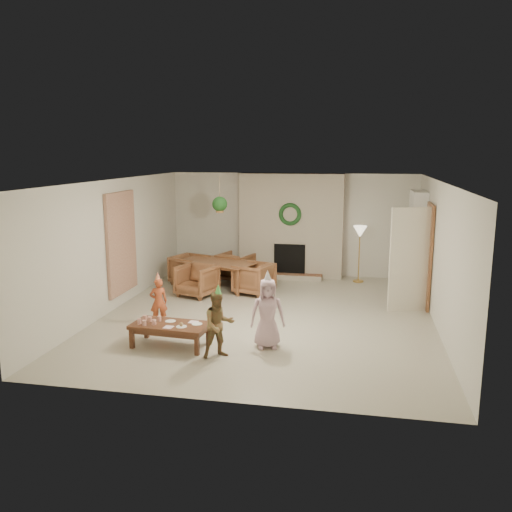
% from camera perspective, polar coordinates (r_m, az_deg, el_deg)
% --- Properties ---
extents(floor, '(7.00, 7.00, 0.00)m').
position_cam_1_polar(floor, '(9.90, 1.27, -6.48)').
color(floor, '#B7B29E').
rests_on(floor, ground).
extents(ceiling, '(7.00, 7.00, 0.00)m').
position_cam_1_polar(ceiling, '(9.45, 1.33, 8.12)').
color(ceiling, white).
rests_on(ceiling, wall_back).
extents(wall_back, '(7.00, 0.00, 7.00)m').
position_cam_1_polar(wall_back, '(13.02, 3.93, 3.43)').
color(wall_back, silver).
rests_on(wall_back, floor).
extents(wall_front, '(7.00, 0.00, 7.00)m').
position_cam_1_polar(wall_front, '(6.27, -4.18, -5.15)').
color(wall_front, silver).
rests_on(wall_front, floor).
extents(wall_left, '(0.00, 7.00, 7.00)m').
position_cam_1_polar(wall_left, '(10.52, -15.02, 1.20)').
color(wall_left, silver).
rests_on(wall_left, floor).
extents(wall_right, '(0.00, 7.00, 7.00)m').
position_cam_1_polar(wall_right, '(9.57, 19.30, -0.03)').
color(wall_right, silver).
rests_on(wall_right, floor).
extents(fireplace_mass, '(2.50, 0.40, 2.50)m').
position_cam_1_polar(fireplace_mass, '(12.82, 3.82, 3.31)').
color(fireplace_mass, '#571717').
rests_on(fireplace_mass, floor).
extents(fireplace_hearth, '(1.60, 0.30, 0.12)m').
position_cam_1_polar(fireplace_hearth, '(12.70, 3.54, -2.23)').
color(fireplace_hearth, brown).
rests_on(fireplace_hearth, floor).
extents(fireplace_firebox, '(0.75, 0.12, 0.75)m').
position_cam_1_polar(fireplace_firebox, '(12.78, 3.67, -0.35)').
color(fireplace_firebox, black).
rests_on(fireplace_firebox, floor).
extents(fireplace_wreath, '(0.54, 0.10, 0.54)m').
position_cam_1_polar(fireplace_wreath, '(12.56, 3.70, 4.52)').
color(fireplace_wreath, '#19431F').
rests_on(fireplace_wreath, fireplace_mass).
extents(floor_lamp_base, '(0.25, 0.25, 0.03)m').
position_cam_1_polar(floor_lamp_base, '(12.66, 10.99, -2.68)').
color(floor_lamp_base, gold).
rests_on(floor_lamp_base, floor).
extents(floor_lamp_post, '(0.03, 0.03, 1.19)m').
position_cam_1_polar(floor_lamp_post, '(12.53, 11.09, 0.01)').
color(floor_lamp_post, gold).
rests_on(floor_lamp_post, floor).
extents(floor_lamp_shade, '(0.32, 0.32, 0.26)m').
position_cam_1_polar(floor_lamp_shade, '(12.43, 11.19, 2.60)').
color(floor_lamp_shade, beige).
rests_on(floor_lamp_shade, floor_lamp_post).
extents(bookshelf_carcass, '(0.30, 1.00, 2.20)m').
position_cam_1_polar(bookshelf_carcass, '(11.82, 16.96, 1.43)').
color(bookshelf_carcass, white).
rests_on(bookshelf_carcass, floor).
extents(bookshelf_shelf_a, '(0.30, 0.92, 0.03)m').
position_cam_1_polar(bookshelf_shelf_a, '(11.94, 16.69, -1.64)').
color(bookshelf_shelf_a, white).
rests_on(bookshelf_shelf_a, bookshelf_carcass).
extents(bookshelf_shelf_b, '(0.30, 0.92, 0.03)m').
position_cam_1_polar(bookshelf_shelf_b, '(11.86, 16.79, 0.25)').
color(bookshelf_shelf_b, white).
rests_on(bookshelf_shelf_b, bookshelf_carcass).
extents(bookshelf_shelf_c, '(0.30, 0.92, 0.03)m').
position_cam_1_polar(bookshelf_shelf_c, '(11.79, 16.90, 2.15)').
color(bookshelf_shelf_c, white).
rests_on(bookshelf_shelf_c, bookshelf_carcass).
extents(bookshelf_shelf_d, '(0.30, 0.92, 0.03)m').
position_cam_1_polar(bookshelf_shelf_d, '(11.74, 17.01, 4.08)').
color(bookshelf_shelf_d, white).
rests_on(bookshelf_shelf_d, bookshelf_carcass).
extents(books_row_lower, '(0.20, 0.40, 0.24)m').
position_cam_1_polar(books_row_lower, '(11.76, 16.69, -1.13)').
color(books_row_lower, '#A71E27').
rests_on(books_row_lower, bookshelf_shelf_a).
extents(books_row_mid, '(0.20, 0.44, 0.24)m').
position_cam_1_polar(books_row_mid, '(11.88, 16.71, 0.96)').
color(books_row_mid, '#264D8C').
rests_on(books_row_mid, bookshelf_shelf_b).
extents(books_row_upper, '(0.20, 0.36, 0.22)m').
position_cam_1_polar(books_row_upper, '(11.68, 16.89, 2.71)').
color(books_row_upper, '#B27226').
rests_on(books_row_upper, bookshelf_shelf_c).
extents(door_frame, '(0.05, 0.86, 2.04)m').
position_cam_1_polar(door_frame, '(10.77, 18.14, 0.01)').
color(door_frame, brown).
rests_on(door_frame, floor).
extents(door_leaf, '(0.77, 0.32, 2.00)m').
position_cam_1_polar(door_leaf, '(10.36, 16.29, -0.42)').
color(door_leaf, beige).
rests_on(door_leaf, floor).
extents(curtain_panel, '(0.06, 1.20, 2.00)m').
position_cam_1_polar(curtain_panel, '(10.68, -14.36, 1.38)').
color(curtain_panel, '#CBAB8F').
rests_on(curtain_panel, wall_left).
extents(dining_table, '(1.96, 1.49, 0.61)m').
position_cam_1_polar(dining_table, '(11.82, -4.23, -2.04)').
color(dining_table, brown).
rests_on(dining_table, floor).
extents(dining_chair_near, '(0.92, 0.94, 0.67)m').
position_cam_1_polar(dining_chair_near, '(11.21, -6.44, -2.64)').
color(dining_chair_near, brown).
rests_on(dining_chair_near, floor).
extents(dining_chair_far, '(0.92, 0.94, 0.67)m').
position_cam_1_polar(dining_chair_far, '(12.43, -2.24, -1.20)').
color(dining_chair_far, brown).
rests_on(dining_chair_far, floor).
extents(dining_chair_left, '(0.94, 0.92, 0.67)m').
position_cam_1_polar(dining_chair_left, '(12.25, -7.17, -1.47)').
color(dining_chair_left, brown).
rests_on(dining_chair_left, floor).
extents(dining_chair_right, '(0.94, 0.92, 0.67)m').
position_cam_1_polar(dining_chair_right, '(11.31, -0.25, -2.45)').
color(dining_chair_right, brown).
rests_on(dining_chair_right, floor).
extents(hanging_plant_cord, '(0.01, 0.01, 0.70)m').
position_cam_1_polar(hanging_plant_cord, '(11.21, -3.96, 6.80)').
color(hanging_plant_cord, tan).
rests_on(hanging_plant_cord, ceiling).
extents(hanging_plant_pot, '(0.16, 0.16, 0.12)m').
position_cam_1_polar(hanging_plant_pot, '(11.25, -3.94, 5.02)').
color(hanging_plant_pot, '#915D2E').
rests_on(hanging_plant_pot, hanging_plant_cord).
extents(hanging_plant_foliage, '(0.32, 0.32, 0.32)m').
position_cam_1_polar(hanging_plant_foliage, '(11.23, -3.95, 5.63)').
color(hanging_plant_foliage, '#164418').
rests_on(hanging_plant_foliage, hanging_plant_pot).
extents(coffee_table_top, '(1.24, 0.69, 0.06)m').
position_cam_1_polar(coffee_table_top, '(8.42, -9.27, -7.42)').
color(coffee_table_top, '#57301D').
rests_on(coffee_table_top, floor).
extents(coffee_table_apron, '(1.14, 0.59, 0.07)m').
position_cam_1_polar(coffee_table_apron, '(8.44, -9.25, -7.83)').
color(coffee_table_apron, '#57301D').
rests_on(coffee_table_apron, floor).
extents(coffee_leg_fl, '(0.07, 0.07, 0.31)m').
position_cam_1_polar(coffee_leg_fl, '(8.52, -13.28, -8.68)').
color(coffee_leg_fl, '#57301D').
rests_on(coffee_leg_fl, floor).
extents(coffee_leg_fr, '(0.07, 0.07, 0.31)m').
position_cam_1_polar(coffee_leg_fr, '(8.07, -6.40, -9.58)').
color(coffee_leg_fr, '#57301D').
rests_on(coffee_leg_fr, floor).
extents(coffee_leg_bl, '(0.07, 0.07, 0.31)m').
position_cam_1_polar(coffee_leg_bl, '(8.92, -11.77, -7.69)').
color(coffee_leg_bl, '#57301D').
rests_on(coffee_leg_bl, floor).
extents(coffee_leg_br, '(0.07, 0.07, 0.31)m').
position_cam_1_polar(coffee_leg_br, '(8.50, -5.17, -8.47)').
color(coffee_leg_br, '#57301D').
rests_on(coffee_leg_br, floor).
extents(cup_a, '(0.07, 0.07, 0.08)m').
position_cam_1_polar(cup_a, '(8.48, -12.52, -6.92)').
color(cup_a, white).
rests_on(cup_a, coffee_table_top).
extents(cup_b, '(0.07, 0.07, 0.08)m').
position_cam_1_polar(cup_b, '(8.64, -11.95, -6.56)').
color(cup_b, white).
rests_on(cup_b, coffee_table_top).
extents(cup_c, '(0.07, 0.07, 0.08)m').
position_cam_1_polar(cup_c, '(8.40, -12.00, -7.09)').
color(cup_c, white).
rests_on(cup_c, coffee_table_top).
extents(cup_d, '(0.07, 0.07, 0.08)m').
position_cam_1_polar(cup_d, '(8.55, -11.43, -6.73)').
color(cup_d, white).
rests_on(cup_d, coffee_table_top).
extents(cup_e, '(0.07, 0.07, 0.08)m').
position_cam_1_polar(cup_e, '(8.40, -10.98, -7.04)').
color(cup_e, white).
rests_on(cup_e, coffee_table_top).
extents(cup_f, '(0.07, 0.07, 0.08)m').
position_cam_1_polar(cup_f, '(8.56, -10.43, -6.68)').
color(cup_f, white).
rests_on(cup_f, coffee_table_top).
extents(plate_a, '(0.18, 0.18, 0.01)m').
position_cam_1_polar(plate_a, '(8.53, -9.24, -6.96)').
color(plate_a, white).
rests_on(plate_a, coffee_table_top).
extents(plate_b, '(0.18, 0.18, 0.01)m').
position_cam_1_polar(plate_b, '(8.24, -8.08, -7.57)').
color(plate_b, white).
rests_on(plate_b, coffee_table_top).
extents(plate_c, '(0.18, 0.18, 0.01)m').
position_cam_1_polar(plate_c, '(8.34, -6.40, -7.32)').
color(plate_c, white).
rests_on(plate_c, coffee_table_top).
extents(food_scoop, '(0.07, 0.07, 0.06)m').
position_cam_1_polar(food_scoop, '(8.23, -8.08, -7.34)').
color(food_scoop, tan).
rests_on(food_scoop, plate_b).
extents(napkin_left, '(0.15, 0.15, 0.01)m').
position_cam_1_polar(napkin_left, '(8.25, -9.46, -7.60)').
color(napkin_left, '#FFBBD8').
rests_on(napkin_left, coffee_table_top).
extents(napkin_right, '(0.15, 0.15, 0.01)m').
position_cam_1_polar(napkin_right, '(8.43, -6.80, -7.11)').
color(napkin_right, '#FFBBD8').
rests_on(napkin_right, coffee_table_top).
extents(child_red, '(0.37, 0.32, 0.84)m').
position_cam_1_polar(child_red, '(9.44, -10.49, -4.88)').
color(child_red, '#AD4725').
rests_on(child_red, floor).
extents(party_hat_red, '(0.13, 0.13, 0.16)m').
position_cam_1_polar(party_hat_red, '(9.33, -10.59, -2.18)').
color(party_hat_red, gold).
rests_on(party_hat_red, child_red).
extents(child_plaid, '(0.61, 0.58, 1.00)m').
position_cam_1_polar(child_plaid, '(7.86, -4.07, -7.43)').
color(child_plaid, brown).
rests_on(child_plaid, floor).
extents(party_hat_plaid, '(0.14, 0.14, 0.16)m').
position_cam_1_polar(party_hat_plaid, '(7.71, -4.12, -3.64)').
color(party_hat_plaid, '#4DB24C').
rests_on(party_hat_plaid, child_plaid).
extents(child_pink, '(0.61, 0.47, 1.10)m').
position_cam_1_polar(child_pink, '(8.22, 1.25, -6.22)').
color(child_pink, '#CCA3B2').
rests_on(child_pink, floor).
extents(party_hat_pink, '(0.15, 0.15, 0.20)m').
position_cam_1_polar(party_hat_pink, '(8.06, 1.27, -2.18)').
color(party_hat_pink, silver).
rests_on(party_hat_pink, child_pink).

